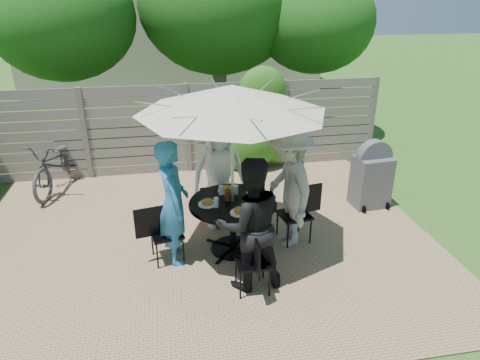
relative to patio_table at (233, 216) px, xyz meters
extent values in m
plane|color=#34591B|center=(-0.43, 0.12, -0.56)|extent=(60.00, 60.00, 0.00)
cube|color=#967857|center=(-0.43, 0.62, -0.55)|extent=(7.00, 6.00, 0.02)
cube|color=gray|center=(-0.43, 3.12, 0.37)|extent=(8.00, 0.10, 1.85)
ellipsoid|color=#236016|center=(0.97, 2.97, 0.34)|extent=(1.20, 0.70, 1.80)
cube|color=gray|center=(-0.43, 12.12, 1.94)|extent=(10.00, 6.00, 5.00)
ellipsoid|color=#164B11|center=(-2.93, 5.12, 2.41)|extent=(3.20, 3.20, 2.72)
ellipsoid|color=#164B11|center=(0.57, 5.62, 2.62)|extent=(3.80, 3.80, 3.23)
ellipsoid|color=#164B11|center=(2.77, 4.92, 2.27)|extent=(2.80, 2.80, 2.38)
cylinder|color=black|center=(0.00, 0.00, 0.23)|extent=(1.33, 1.33, 0.03)
cylinder|color=black|center=(0.00, 0.00, -0.17)|extent=(0.09, 0.09, 0.78)
cylinder|color=black|center=(0.00, 0.00, -0.54)|extent=(0.65, 0.65, 0.04)
cylinder|color=silver|center=(0.00, 0.00, 0.59)|extent=(0.04, 0.04, 2.31)
cone|color=beige|center=(0.00, 0.00, 1.70)|extent=(2.74, 2.74, 0.35)
cube|color=black|center=(-0.09, 0.95, -0.06)|extent=(0.57, 0.57, 0.04)
cube|color=black|center=(-0.14, 1.18, 0.20)|extent=(0.13, 0.48, 0.49)
imported|color=white|center=(-0.08, 0.83, 0.32)|extent=(0.91, 0.64, 1.76)
cube|color=black|center=(-0.95, -0.09, -0.13)|extent=(0.49, 0.49, 0.03)
cube|color=black|center=(-1.15, -0.13, 0.10)|extent=(0.42, 0.11, 0.43)
imported|color=teal|center=(-0.83, -0.08, 0.33)|extent=(0.49, 0.69, 1.78)
cube|color=black|center=(0.09, -0.95, -0.13)|extent=(0.43, 0.43, 0.03)
cube|color=black|center=(0.09, -1.16, 0.10)|extent=(0.04, 0.42, 0.43)
imported|color=black|center=(0.08, -0.83, 0.33)|extent=(0.92, 0.75, 1.77)
cube|color=black|center=(0.95, 0.09, -0.12)|extent=(0.50, 0.50, 0.03)
cube|color=black|center=(1.16, 0.13, 0.12)|extent=(0.43, 0.10, 0.44)
imported|color=#A7A5A2|center=(0.83, 0.08, 0.36)|extent=(0.80, 1.25, 1.84)
cylinder|color=white|center=(-0.04, 0.36, 0.25)|extent=(0.26, 0.26, 0.01)
cylinder|color=#B67F35|center=(-0.04, 0.36, 0.28)|extent=(0.15, 0.15, 0.05)
cylinder|color=white|center=(-0.36, -0.04, 0.25)|extent=(0.26, 0.26, 0.01)
cylinder|color=#B67F35|center=(-0.36, -0.04, 0.28)|extent=(0.15, 0.15, 0.05)
cylinder|color=white|center=(0.04, -0.36, 0.25)|extent=(0.26, 0.26, 0.01)
cylinder|color=#B67F35|center=(0.04, -0.36, 0.28)|extent=(0.15, 0.15, 0.05)
cylinder|color=white|center=(0.36, 0.04, 0.25)|extent=(0.26, 0.26, 0.01)
cylinder|color=#B67F35|center=(0.36, 0.04, 0.28)|extent=(0.15, 0.15, 0.05)
cylinder|color=white|center=(0.21, -0.28, 0.25)|extent=(0.24, 0.24, 0.01)
cylinder|color=#B67F35|center=(0.21, -0.28, 0.28)|extent=(0.14, 0.14, 0.05)
cylinder|color=silver|center=(-0.13, 0.25, 0.31)|extent=(0.07, 0.07, 0.14)
cylinder|color=silver|center=(-0.25, -0.13, 0.31)|extent=(0.07, 0.07, 0.14)
cylinder|color=silver|center=(0.13, -0.25, 0.31)|extent=(0.07, 0.07, 0.14)
cylinder|color=silver|center=(0.25, 0.13, 0.31)|extent=(0.07, 0.07, 0.14)
cylinder|color=#59280C|center=(-0.06, 0.04, 0.32)|extent=(0.09, 0.09, 0.16)
cylinder|color=#C6B293|center=(0.08, 0.23, 0.30)|extent=(0.08, 0.08, 0.12)
imported|color=#333338|center=(-2.92, 2.72, -0.05)|extent=(1.08, 2.02, 1.01)
cube|color=#505054|center=(2.59, 0.97, -0.10)|extent=(0.64, 0.51, 0.92)
cylinder|color=#505054|center=(2.59, 0.97, 0.36)|extent=(0.62, 0.24, 0.61)
camera|label=1|loc=(-0.84, -5.29, 2.96)|focal=32.00mm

